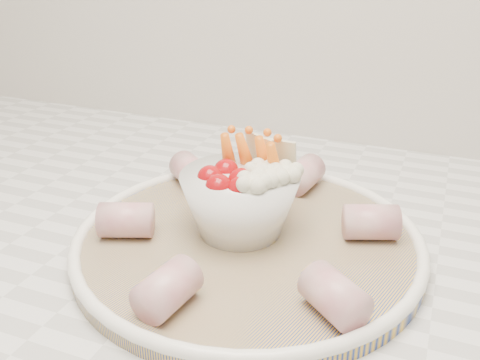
% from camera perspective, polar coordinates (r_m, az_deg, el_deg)
% --- Properties ---
extents(serving_platter, '(0.41, 0.41, 0.02)m').
position_cam_1_polar(serving_platter, '(0.52, 0.86, -6.42)').
color(serving_platter, navy).
rests_on(serving_platter, kitchen_counter).
extents(veggie_bowl, '(0.11, 0.11, 0.09)m').
position_cam_1_polar(veggie_bowl, '(0.51, 0.26, -1.83)').
color(veggie_bowl, white).
rests_on(veggie_bowl, serving_platter).
extents(cured_meat_rolls, '(0.28, 0.30, 0.03)m').
position_cam_1_polar(cured_meat_rolls, '(0.51, 0.87, -4.39)').
color(cured_meat_rolls, '#B45260').
rests_on(cured_meat_rolls, serving_platter).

